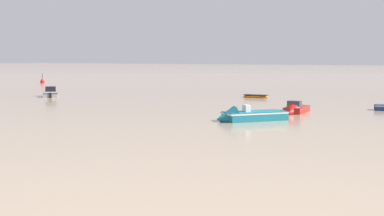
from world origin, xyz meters
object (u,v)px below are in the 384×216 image
rowboat_moored_1 (256,96)px  motorboat_moored_3 (51,94)px  motorboat_moored_6 (295,110)px  channel_buoy (42,81)px  motorboat_moored_2 (245,117)px

rowboat_moored_1 → motorboat_moored_3: (-26.04, -13.30, 0.16)m
rowboat_moored_1 → motorboat_moored_6: motorboat_moored_6 is taller
motorboat_moored_3 → motorboat_moored_6: bearing=-140.9°
motorboat_moored_6 → rowboat_moored_1: bearing=-149.3°
rowboat_moored_1 → channel_buoy: size_ratio=1.62×
rowboat_moored_1 → motorboat_moored_6: 20.17m
rowboat_moored_1 → channel_buoy: bearing=-16.7°
motorboat_moored_3 → channel_buoy: size_ratio=2.28×
rowboat_moored_1 → motorboat_moored_2: 26.89m
rowboat_moored_1 → motorboat_moored_6: bearing=122.3°
motorboat_moored_3 → channel_buoy: bearing=3.4°
rowboat_moored_1 → motorboat_moored_3: bearing=23.2°
motorboat_moored_2 → motorboat_moored_3: bearing=-70.5°
motorboat_moored_3 → channel_buoy: channel_buoy is taller
motorboat_moored_6 → channel_buoy: 75.19m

